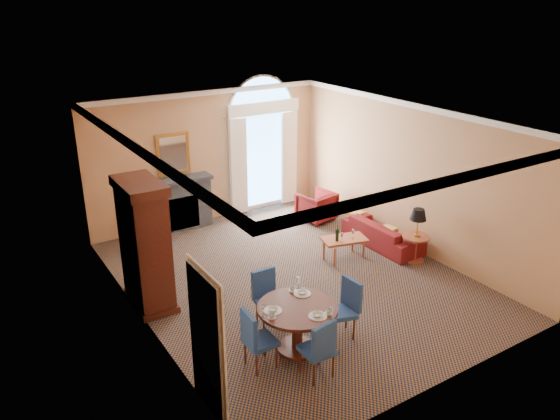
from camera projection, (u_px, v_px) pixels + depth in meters
ground at (293, 278)px, 10.84m from camera, size 7.50×7.50×0.00m
room_envelope at (274, 149)px, 10.43m from camera, size 6.04×7.52×3.45m
armoire at (145, 247)px, 9.57m from camera, size 0.68×1.20×2.35m
dining_table at (297, 319)px, 8.46m from camera, size 1.26×1.26×0.99m
dining_chair_north at (267, 294)px, 9.17m from camera, size 0.52×0.52×0.99m
dining_chair_south at (320, 346)px, 7.82m from camera, size 0.47×0.49×0.99m
dining_chair_east at (346, 304)px, 8.88m from camera, size 0.55×0.55×0.99m
dining_chair_west at (255, 337)px, 8.04m from camera, size 0.47×0.45×0.99m
sofa at (383, 233)px, 12.19m from camera, size 0.79×1.96×0.57m
armchair at (316, 206)px, 13.52m from camera, size 0.91×0.93×0.73m
coffee_table at (344, 240)px, 11.50m from camera, size 1.03×0.74×0.82m
side_table at (417, 229)px, 11.31m from camera, size 0.57×0.57×1.15m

